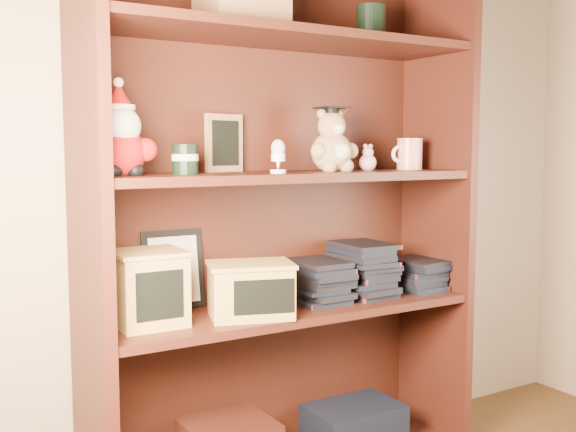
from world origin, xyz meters
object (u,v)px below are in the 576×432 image
(teacher_mug, at_px, (409,154))
(bookcase, at_px, (279,228))
(treats_box, at_px, (148,287))
(grad_teddy_bear, at_px, (333,146))

(teacher_mug, bearing_deg, bookcase, 173.81)
(bookcase, height_order, treats_box, bookcase)
(grad_teddy_bear, xyz_separation_m, treats_box, (-0.59, 0.01, -0.37))
(bookcase, distance_m, teacher_mug, 0.52)
(bookcase, distance_m, treats_box, 0.45)
(treats_box, bearing_deg, teacher_mug, 0.06)
(grad_teddy_bear, distance_m, treats_box, 0.70)
(grad_teddy_bear, height_order, treats_box, grad_teddy_bear)
(grad_teddy_bear, xyz_separation_m, teacher_mug, (0.31, 0.01, -0.03))
(teacher_mug, bearing_deg, grad_teddy_bear, -178.87)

